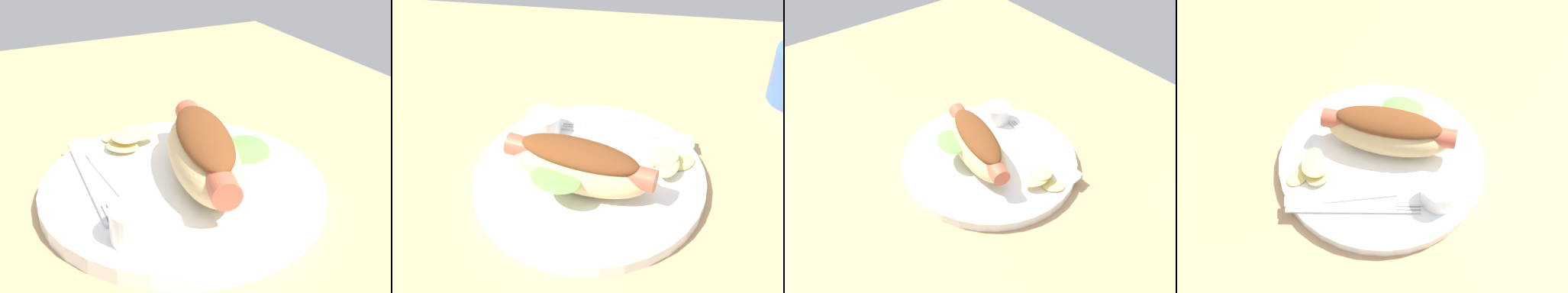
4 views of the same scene
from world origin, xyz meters
The scene contains 7 objects.
ground_plane centered at (0.00, 0.00, -0.90)cm, with size 120.00×90.00×1.80cm, color tan.
plate centered at (0.39, -0.36, 0.80)cm, with size 28.19×28.19×1.60cm, color white.
hot_dog centered at (0.98, 1.93, 4.85)cm, with size 18.29×11.76×5.98cm.
sauce_ramekin centered at (6.98, -7.21, 3.10)cm, with size 4.47×4.47×3.00cm, color white.
fork centered at (-4.14, -8.39, 1.80)cm, with size 17.04×1.70×0.40cm.
knife centered at (-5.35, -6.56, 1.78)cm, with size 14.50×1.40×0.36cm, color silver.
chips_pile centered at (-9.33, -2.75, 2.56)cm, with size 7.04×6.77×1.96cm.
Camera 3 is at (-41.91, 34.04, 50.76)cm, focal length 41.24 mm.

